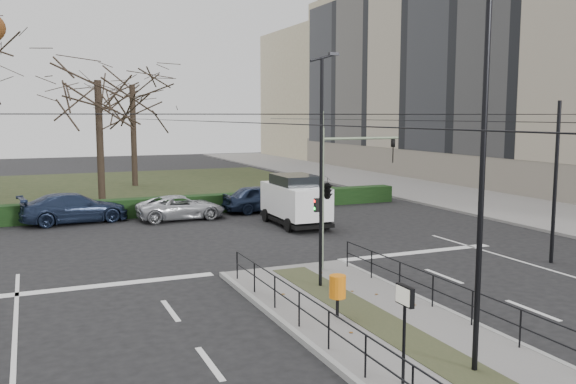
% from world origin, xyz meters
% --- Properties ---
extents(ground, '(140.00, 140.00, 0.00)m').
position_xyz_m(ground, '(0.00, 0.00, 0.00)').
color(ground, black).
rests_on(ground, ground).
extents(median_island, '(4.40, 15.00, 0.14)m').
position_xyz_m(median_island, '(0.00, -2.50, 0.07)').
color(median_island, slate).
rests_on(median_island, ground).
extents(sidewalk_east, '(8.00, 90.00, 0.14)m').
position_xyz_m(sidewalk_east, '(18.00, 22.00, 0.07)').
color(sidewalk_east, slate).
rests_on(sidewalk_east, ground).
extents(park, '(38.00, 26.00, 0.10)m').
position_xyz_m(park, '(-6.00, 32.00, 0.05)').
color(park, black).
rests_on(park, ground).
extents(hedge, '(38.00, 1.00, 1.00)m').
position_xyz_m(hedge, '(-6.00, 18.60, 0.50)').
color(hedge, black).
rests_on(hedge, ground).
extents(apartment_block, '(13.09, 52.10, 21.64)m').
position_xyz_m(apartment_block, '(27.97, 23.97, 10.39)').
color(apartment_block, tan).
rests_on(apartment_block, ground).
extents(median_railing, '(4.14, 13.24, 0.92)m').
position_xyz_m(median_railing, '(0.00, -2.60, 0.98)').
color(median_railing, black).
rests_on(median_railing, median_island).
extents(catenary, '(20.00, 34.00, 6.00)m').
position_xyz_m(catenary, '(0.00, 1.62, 3.42)').
color(catenary, black).
rests_on(catenary, ground).
extents(traffic_light, '(3.34, 1.90, 4.91)m').
position_xyz_m(traffic_light, '(1.34, 4.05, 3.00)').
color(traffic_light, slate).
rests_on(traffic_light, median_island).
extents(litter_bin, '(0.44, 0.44, 1.14)m').
position_xyz_m(litter_bin, '(-0.82, -0.69, 0.95)').
color(litter_bin, black).
rests_on(litter_bin, median_island).
extents(info_panel, '(0.11, 0.52, 2.01)m').
position_xyz_m(info_panel, '(-1.51, -4.79, 1.72)').
color(info_panel, black).
rests_on(info_panel, median_island).
extents(streetlamp_median_near, '(0.68, 0.14, 8.19)m').
position_xyz_m(streetlamp_median_near, '(0.26, -4.86, 4.30)').
color(streetlamp_median_near, black).
rests_on(streetlamp_median_near, median_island).
extents(streetlamp_median_far, '(0.60, 0.12, 7.21)m').
position_xyz_m(streetlamp_median_far, '(0.09, 2.14, 3.81)').
color(streetlamp_median_far, black).
rests_on(streetlamp_median_far, median_island).
extents(parked_car_third, '(5.50, 2.75, 1.53)m').
position_xyz_m(parked_car_third, '(-6.12, 18.00, 0.77)').
color(parked_car_third, '#1C2741').
rests_on(parked_car_third, ground).
extents(parked_car_fourth, '(4.67, 2.27, 1.28)m').
position_xyz_m(parked_car_fourth, '(-0.87, 16.86, 0.64)').
color(parked_car_fourth, '#B4B7BD').
rests_on(parked_car_fourth, ground).
extents(white_van, '(2.26, 4.83, 2.53)m').
position_xyz_m(white_van, '(3.98, 12.93, 1.31)').
color(white_van, white).
rests_on(white_van, ground).
extents(bare_tree_center, '(6.86, 6.86, 10.18)m').
position_xyz_m(bare_tree_center, '(-0.68, 32.85, 7.20)').
color(bare_tree_center, black).
rests_on(bare_tree_center, park).
extents(bare_tree_near, '(7.93, 7.93, 9.99)m').
position_xyz_m(bare_tree_near, '(-3.99, 25.11, 7.07)').
color(bare_tree_near, black).
rests_on(bare_tree_near, park).
extents(parked_car_fifth, '(4.62, 2.03, 1.55)m').
position_xyz_m(parked_car_fifth, '(4.01, 17.61, 0.77)').
color(parked_car_fifth, '#1C2741').
rests_on(parked_car_fifth, ground).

